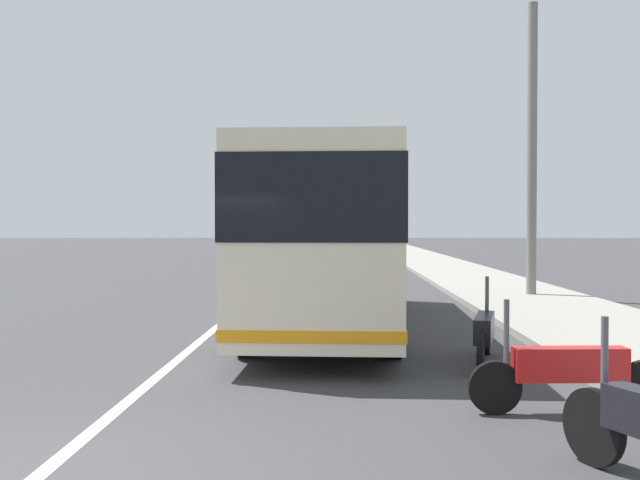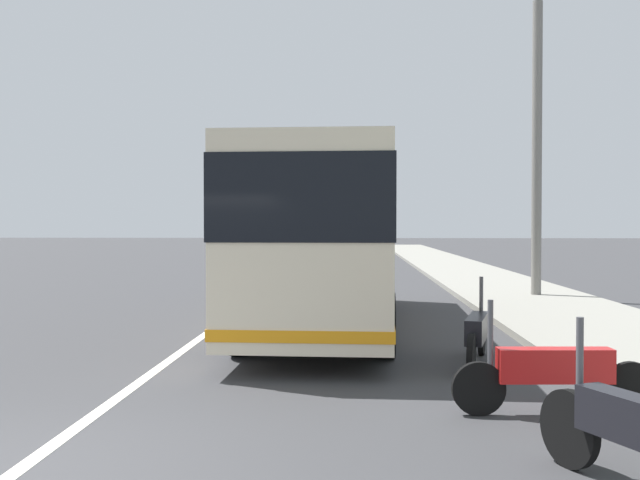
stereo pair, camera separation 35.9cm
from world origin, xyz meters
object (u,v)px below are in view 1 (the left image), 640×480
at_px(motorcycle_nearest_curb, 569,371).
at_px(utility_pole, 532,151).
at_px(car_side_street, 273,246).
at_px(motorcycle_angled, 484,333).
at_px(coach_bus, 330,231).
at_px(car_ahead_same_lane, 275,243).

distance_m(motorcycle_nearest_curb, utility_pole, 12.95).
bearing_deg(car_side_street, motorcycle_angled, 6.28).
bearing_deg(utility_pole, car_side_street, 20.50).
relative_size(coach_bus, motorcycle_angled, 4.83).
bearing_deg(car_side_street, utility_pole, 16.48).
bearing_deg(car_side_street, motorcycle_nearest_curb, 6.04).
relative_size(car_side_street, car_ahead_same_lane, 1.07).
bearing_deg(motorcycle_angled, car_side_street, 24.87).
height_order(car_side_street, car_ahead_same_lane, car_side_street).
distance_m(car_ahead_same_lane, utility_pole, 35.91).
relative_size(motorcycle_angled, utility_pole, 0.27).
bearing_deg(car_ahead_same_lane, utility_pole, 14.48).
bearing_deg(motorcycle_nearest_curb, car_side_street, -82.86).
bearing_deg(coach_bus, car_side_street, 9.27).
distance_m(motorcycle_nearest_curb, motorcycle_angled, 2.79).
xyz_separation_m(coach_bus, car_side_street, (30.83, 3.99, -1.19)).
bearing_deg(utility_pole, car_ahead_same_lane, 16.36).
xyz_separation_m(car_ahead_same_lane, utility_pole, (-34.30, -10.07, 3.38)).
xyz_separation_m(coach_bus, utility_pole, (5.50, -5.48, 2.14)).
xyz_separation_m(motorcycle_nearest_curb, utility_pole, (12.12, -2.83, 3.59)).
height_order(coach_bus, motorcycle_nearest_curb, coach_bus).
bearing_deg(motorcycle_nearest_curb, coach_bus, -71.06).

